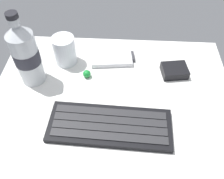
# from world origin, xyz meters

# --- Properties ---
(ground_plane) EXTENTS (0.64, 0.48, 0.03)m
(ground_plane) POSITION_xyz_m (0.00, -0.00, -0.01)
(ground_plane) COLOR silver
(keyboard) EXTENTS (0.29, 0.12, 0.02)m
(keyboard) POSITION_xyz_m (0.00, -0.09, 0.01)
(keyboard) COLOR black
(keyboard) RESTS_ON ground_plane
(handheld_device) EXTENTS (0.13, 0.09, 0.02)m
(handheld_device) POSITION_xyz_m (-0.01, 0.15, 0.01)
(handheld_device) COLOR silver
(handheld_device) RESTS_ON ground_plane
(juice_cup) EXTENTS (0.06, 0.06, 0.09)m
(juice_cup) POSITION_xyz_m (-0.14, 0.13, 0.04)
(juice_cup) COLOR silver
(juice_cup) RESTS_ON ground_plane
(water_bottle) EXTENTS (0.07, 0.07, 0.21)m
(water_bottle) POSITION_xyz_m (-0.22, 0.05, 0.09)
(water_bottle) COLOR silver
(water_bottle) RESTS_ON ground_plane
(charger_block) EXTENTS (0.08, 0.07, 0.02)m
(charger_block) POSITION_xyz_m (0.17, 0.09, 0.01)
(charger_block) COLOR black
(charger_block) RESTS_ON ground_plane
(trackball_mouse) EXTENTS (0.02, 0.02, 0.02)m
(trackball_mouse) POSITION_xyz_m (-0.07, 0.07, 0.01)
(trackball_mouse) COLOR #198C33
(trackball_mouse) RESTS_ON ground_plane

